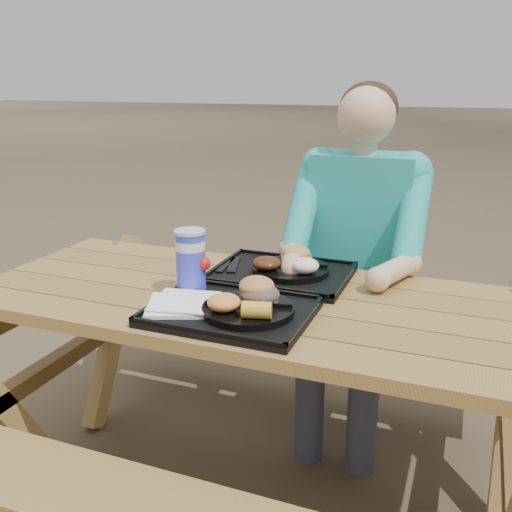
% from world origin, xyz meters
% --- Properties ---
extents(ground, '(60.00, 60.00, 0.00)m').
position_xyz_m(ground, '(0.00, 0.00, 0.00)').
color(ground, '#999999').
rests_on(ground, ground).
extents(picnic_table, '(1.80, 1.49, 0.75)m').
position_xyz_m(picnic_table, '(0.00, 0.00, 0.38)').
color(picnic_table, '#999999').
rests_on(picnic_table, ground).
extents(tray_near, '(0.45, 0.35, 0.02)m').
position_xyz_m(tray_near, '(-0.01, -0.17, 0.76)').
color(tray_near, black).
rests_on(tray_near, picnic_table).
extents(tray_far, '(0.45, 0.35, 0.02)m').
position_xyz_m(tray_far, '(0.02, 0.19, 0.76)').
color(tray_far, black).
rests_on(tray_far, picnic_table).
extents(plate_near, '(0.26, 0.26, 0.02)m').
position_xyz_m(plate_near, '(0.05, -0.18, 0.78)').
color(plate_near, black).
rests_on(plate_near, tray_near).
extents(plate_far, '(0.26, 0.26, 0.02)m').
position_xyz_m(plate_far, '(0.05, 0.20, 0.78)').
color(plate_far, black).
rests_on(plate_far, tray_far).
extents(napkin_stack, '(0.24, 0.24, 0.02)m').
position_xyz_m(napkin_stack, '(-0.15, -0.21, 0.78)').
color(napkin_stack, white).
rests_on(napkin_stack, tray_near).
extents(soda_cup, '(0.09, 0.09, 0.18)m').
position_xyz_m(soda_cup, '(-0.19, -0.07, 0.86)').
color(soda_cup, '#1C27D6').
rests_on(soda_cup, tray_near).
extents(condiment_bbq, '(0.04, 0.04, 0.03)m').
position_xyz_m(condiment_bbq, '(-0.01, -0.04, 0.78)').
color(condiment_bbq, black).
rests_on(condiment_bbq, tray_near).
extents(condiment_mustard, '(0.06, 0.06, 0.03)m').
position_xyz_m(condiment_mustard, '(0.05, -0.04, 0.79)').
color(condiment_mustard, '#FFB01C').
rests_on(condiment_mustard, tray_near).
extents(sandwich, '(0.11, 0.11, 0.11)m').
position_xyz_m(sandwich, '(0.06, -0.13, 0.85)').
color(sandwich, '#C27A44').
rests_on(sandwich, plate_near).
extents(mac_cheese, '(0.09, 0.09, 0.05)m').
position_xyz_m(mac_cheese, '(-0.01, -0.23, 0.81)').
color(mac_cheese, '#F89C41').
rests_on(mac_cheese, plate_near).
extents(corn_cob, '(0.09, 0.09, 0.05)m').
position_xyz_m(corn_cob, '(0.10, -0.25, 0.81)').
color(corn_cob, gold).
rests_on(corn_cob, plate_near).
extents(cutlery_far, '(0.08, 0.18, 0.01)m').
position_xyz_m(cutlery_far, '(-0.16, 0.20, 0.77)').
color(cutlery_far, black).
rests_on(cutlery_far, tray_far).
extents(burger, '(0.10, 0.10, 0.09)m').
position_xyz_m(burger, '(0.05, 0.26, 0.83)').
color(burger, '#BE8F43').
rests_on(burger, plate_far).
extents(baked_beans, '(0.09, 0.09, 0.04)m').
position_xyz_m(baked_beans, '(-0.02, 0.14, 0.81)').
color(baked_beans, '#4D210F').
rests_on(baked_beans, plate_far).
extents(potato_salad, '(0.09, 0.09, 0.05)m').
position_xyz_m(potato_salad, '(0.11, 0.16, 0.82)').
color(potato_salad, white).
rests_on(potato_salad, plate_far).
extents(diner, '(0.48, 0.84, 1.28)m').
position_xyz_m(diner, '(0.21, 0.58, 0.64)').
color(diner, '#1B9EBD').
rests_on(diner, ground).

